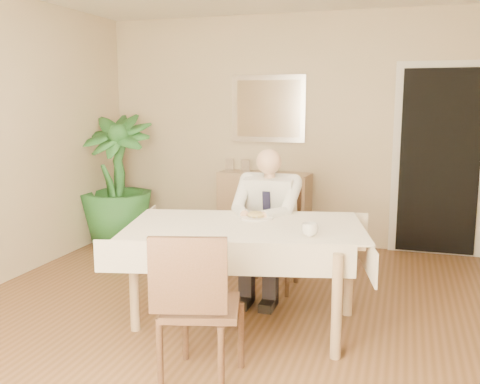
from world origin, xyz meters
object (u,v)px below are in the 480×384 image
(seated_man, at_px, (266,216))
(potted_palm, at_px, (116,180))
(chair_far, at_px, (274,228))
(sideboard, at_px, (264,208))
(dining_table, at_px, (245,236))
(chair_near, at_px, (196,300))
(coffee_mug, at_px, (310,230))

(seated_man, xyz_separation_m, potted_palm, (-2.06, 1.14, 0.05))
(chair_far, relative_size, sideboard, 0.90)
(sideboard, xyz_separation_m, potted_palm, (-1.63, -0.47, 0.33))
(chair_far, xyz_separation_m, sideboard, (-0.43, 1.32, -0.11))
(dining_table, distance_m, seated_man, 0.59)
(dining_table, bearing_deg, chair_near, -103.83)
(chair_near, distance_m, potted_palm, 3.38)
(chair_far, bearing_deg, sideboard, 104.68)
(dining_table, bearing_deg, seated_man, 77.06)
(seated_man, bearing_deg, coffee_mug, -56.97)
(seated_man, bearing_deg, chair_near, -90.54)
(coffee_mug, bearing_deg, chair_far, 115.30)
(chair_near, height_order, coffee_mug, chair_near)
(sideboard, bearing_deg, potted_palm, -159.66)
(seated_man, xyz_separation_m, sideboard, (-0.43, 1.61, -0.28))
(seated_man, bearing_deg, dining_table, -90.00)
(dining_table, relative_size, coffee_mug, 17.61)
(chair_far, xyz_separation_m, potted_palm, (-2.06, 0.85, 0.22))
(dining_table, bearing_deg, chair_far, 77.06)
(dining_table, relative_size, potted_palm, 1.30)
(dining_table, relative_size, chair_far, 2.08)
(chair_near, bearing_deg, dining_table, 73.89)
(chair_near, bearing_deg, coffee_mug, 40.19)
(dining_table, bearing_deg, sideboard, 88.14)
(potted_palm, bearing_deg, chair_far, -22.45)
(dining_table, relative_size, chair_near, 2.11)
(sideboard, distance_m, potted_palm, 1.73)
(seated_man, distance_m, potted_palm, 2.36)
(chair_far, distance_m, seated_man, 0.33)
(dining_table, relative_size, sideboard, 1.86)
(chair_far, height_order, coffee_mug, chair_far)
(chair_near, height_order, sideboard, chair_near)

